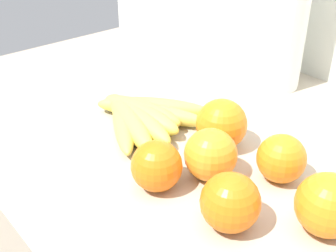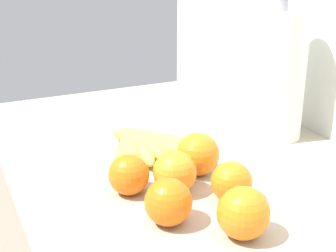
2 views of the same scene
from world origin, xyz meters
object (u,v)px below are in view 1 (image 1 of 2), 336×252
Objects in this scene: orange_far_right at (157,166)px; paper_towel_roll at (277,18)px; orange_back_left at (328,205)px; orange_center at (211,155)px; orange_back_right at (281,159)px; banana_bunch at (139,115)px; orange_front at (230,202)px; orange_right at (221,124)px.

paper_towel_roll is (-0.12, 0.40, 0.11)m from orange_far_right.
orange_back_left reaches higher than orange_far_right.
orange_center is 0.10m from orange_back_right.
orange_back_right is (0.07, 0.07, -0.00)m from orange_center.
orange_front is at bearing -13.53° from banana_bunch.
orange_right is 0.30m from paper_towel_roll.
orange_right reaches higher than orange_far_right.
orange_back_right is at bearing -48.83° from paper_towel_roll.
paper_towel_roll is at bearing 114.97° from orange_center.
orange_far_right reaches higher than banana_bunch.
banana_bunch is 3.05× the size of orange_back_right.
orange_front is 0.19m from orange_right.
paper_towel_roll reaches higher than orange_back_right.
orange_back_left is at bearing 10.34° from orange_center.
orange_back_left is at bearing -22.88° from orange_back_right.
orange_far_right is 0.18m from orange_back_right.
orange_back_left is (0.20, 0.11, 0.00)m from orange_far_right.
orange_front is 0.13m from orange_back_right.
orange_center is (-0.09, 0.05, 0.00)m from orange_front.
orange_front is 0.11m from orange_center.
orange_back_right is at bearing 99.04° from orange_front.
orange_front is 0.25× the size of paper_towel_roll.
banana_bunch is at bearing 151.05° from orange_far_right.
orange_front reaches higher than orange_back_right.
banana_bunch is 2.64× the size of orange_right.
orange_right is at bearing -178.88° from orange_back_right.
orange_right is (-0.14, 0.13, 0.00)m from orange_front.
orange_back_right is 0.88× the size of orange_back_left.
orange_far_right is 0.08m from orange_center.
orange_front is 1.05× the size of orange_far_right.
orange_right is at bearing 96.71° from orange_far_right.
orange_back_left is (0.36, 0.02, 0.02)m from banana_bunch.
orange_center is at bearing -3.77° from banana_bunch.
paper_towel_roll reaches higher than orange_front.
paper_towel_roll is at bearing 122.34° from orange_front.
orange_far_right is (0.16, -0.09, 0.02)m from banana_bunch.
orange_front is at bearing -31.37° from orange_center.
banana_bunch is 2.85× the size of orange_front.
orange_right reaches higher than orange_center.
orange_right is (0.14, 0.06, 0.02)m from banana_bunch.
orange_center is (0.19, -0.01, 0.02)m from banana_bunch.
orange_right reaches higher than orange_front.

